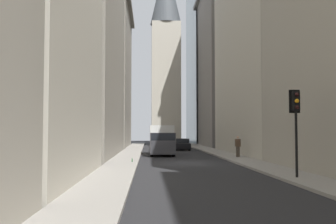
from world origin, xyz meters
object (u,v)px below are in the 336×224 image
delivery_truck (162,140)px  discarded_bottle (132,160)px  pedestrian (238,145)px  sedan_black (182,145)px  traffic_light_foreground (296,112)px

delivery_truck → discarded_bottle: (-9.89, 2.41, -1.21)m
pedestrian → sedan_black: bearing=12.8°
traffic_light_foreground → pedestrian: 14.52m
discarded_bottle → pedestrian: bearing=-60.2°
delivery_truck → discarded_bottle: delivery_truck is taller
sedan_black → traffic_light_foreground: size_ratio=1.05×
pedestrian → delivery_truck: bearing=51.4°
pedestrian → discarded_bottle: (-4.94, 8.61, -0.85)m
traffic_light_foreground → discarded_bottle: 12.68m
delivery_truck → traffic_light_foreground: 20.17m
delivery_truck → pedestrian: (-4.95, -6.20, -0.36)m
discarded_bottle → traffic_light_foreground: bearing=-139.7°
traffic_light_foreground → discarded_bottle: size_ratio=15.11×
delivery_truck → pedestrian: delivery_truck is taller
discarded_bottle → delivery_truck: bearing=-13.7°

